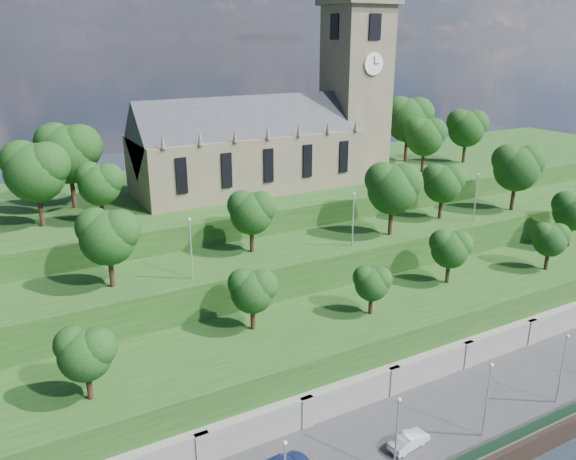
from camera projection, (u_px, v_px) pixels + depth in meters
promenade at (468, 416)px, 54.04m from camera, size 160.00×12.00×2.00m
quay_wall at (520, 454)px, 49.00m from camera, size 160.00×0.50×2.20m
fence at (516, 435)px, 49.05m from camera, size 160.00×0.10×1.20m
retaining_wall at (426, 372)px, 58.49m from camera, size 160.00×2.10×5.00m
embankment_lower at (390, 334)px, 63.00m from camera, size 160.00×12.00×8.00m
embankment_upper at (337, 282)px, 71.45m from camera, size 160.00×10.00×12.00m
hilltop at (263, 226)px, 88.35m from camera, size 160.00×32.00×15.00m
church at (279, 133)px, 80.51m from camera, size 38.60×12.35×27.60m
trees_lower at (438, 252)px, 63.49m from camera, size 70.27×8.79×7.93m
trees_upper at (386, 188)px, 69.45m from camera, size 62.85×8.64×9.54m
trees_hilltop at (285, 138)px, 80.81m from camera, size 75.15×16.15×11.18m
lamp_posts_promenade at (487, 394)px, 48.50m from camera, size 60.36×0.36×7.41m
lamp_posts_upper at (353, 215)px, 65.77m from camera, size 40.36×0.36×6.56m
car_middle at (409, 440)px, 48.31m from camera, size 4.21×1.97×1.33m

